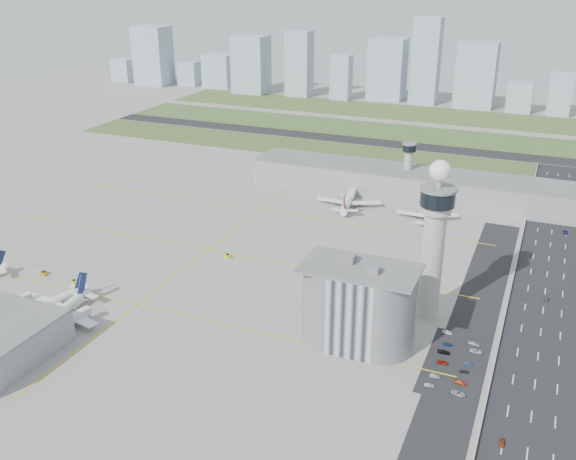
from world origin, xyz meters
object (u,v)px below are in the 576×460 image
at_px(admin_building, 358,306).
at_px(car_lot_10, 476,351).
at_px(control_tower, 434,235).
at_px(tug_3, 228,256).
at_px(jet_bridge_near_2, 61,328).
at_px(tug_2, 77,297).
at_px(car_lot_9, 468,364).
at_px(airplane_far_b, 428,208).
at_px(car_lot_0, 429,385).
at_px(tug_4, 346,210).
at_px(jet_bridge_far_0, 354,192).
at_px(car_lot_1, 435,376).
at_px(car_hw_2, 566,232).
at_px(car_lot_7, 461,382).
at_px(car_lot_8, 464,371).
at_px(tug_1, 74,281).
at_px(car_hw_0, 502,443).
at_px(secondary_tower, 408,164).
at_px(airplane_near_b, 44,300).
at_px(jet_bridge_far_1, 437,204).
at_px(jet_bridge_near_1, 1,313).
at_px(car_hw_4, 543,194).
at_px(airplane_far_a, 349,195).
at_px(car_lot_11, 474,344).
at_px(tug_5, 440,227).
at_px(tug_0, 44,273).
at_px(airplane_near_c, 55,311).
at_px(car_lot_5, 447,332).
at_px(car_lot_4, 448,344).
at_px(car_lot_6, 458,393).
at_px(car_hw_1, 546,299).

height_order(admin_building, car_lot_10, admin_building).
relative_size(control_tower, tug_3, 21.26).
height_order(jet_bridge_near_2, car_lot_10, jet_bridge_near_2).
height_order(tug_2, car_lot_9, tug_2).
distance_m(airplane_far_b, car_lot_0, 157.11).
bearing_deg(admin_building, car_lot_10, 13.23).
xyz_separation_m(airplane_far_b, tug_4, (-44.88, -8.16, -4.71)).
xyz_separation_m(jet_bridge_far_0, car_lot_1, (81.20, -165.00, -2.29)).
height_order(tug_2, car_hw_2, tug_2).
distance_m(car_lot_7, car_lot_8, 7.03).
distance_m(control_tower, admin_building, 41.10).
xyz_separation_m(tug_1, car_hw_0, (185.05, -33.44, -0.28)).
bearing_deg(secondary_tower, tug_1, -121.48).
relative_size(tug_1, car_lot_10, 0.67).
xyz_separation_m(airplane_near_b, tug_2, (4.42, 13.39, -4.50)).
height_order(jet_bridge_near_2, jet_bridge_far_0, same).
relative_size(car_lot_8, car_hw_2, 0.71).
xyz_separation_m(car_lot_0, car_hw_2, (39.13, 159.43, 0.07)).
height_order(jet_bridge_far_1, car_lot_7, jet_bridge_far_1).
height_order(admin_building, jet_bridge_near_1, admin_building).
distance_m(tug_3, car_lot_1, 125.15).
xyz_separation_m(tug_4, car_hw_0, (102.55, -165.15, -0.31)).
xyz_separation_m(admin_building, car_hw_4, (55.76, 201.67, -14.72)).
bearing_deg(airplane_far_b, car_lot_8, -176.01).
bearing_deg(car_hw_4, car_lot_7, -88.22).
distance_m(tug_1, car_hw_4, 275.92).
distance_m(jet_bridge_far_0, car_lot_9, 178.23).
distance_m(airplane_far_a, tug_1, 163.87).
bearing_deg(car_lot_11, jet_bridge_near_2, 112.38).
height_order(airplane_far_a, tug_5, airplane_far_a).
xyz_separation_m(car_lot_0, car_hw_0, (25.34, -19.65, 0.03)).
xyz_separation_m(tug_2, car_lot_8, (158.45, 9.82, -0.39)).
bearing_deg(jet_bridge_far_0, tug_0, -41.95).
bearing_deg(tug_4, tug_3, -126.86).
bearing_deg(car_lot_8, jet_bridge_near_2, 94.49).
relative_size(jet_bridge_near_2, jet_bridge_far_1, 1.00).
bearing_deg(airplane_near_b, car_lot_1, 113.35).
distance_m(airplane_near_c, car_lot_5, 151.84).
relative_size(tug_5, car_lot_7, 0.74).
distance_m(tug_1, car_hw_0, 188.04).
bearing_deg(car_lot_4, car_hw_2, -22.36).
bearing_deg(car_hw_2, car_lot_6, -103.55).
bearing_deg(car_hw_1, car_hw_2, 81.78).
bearing_deg(tug_0, car_lot_6, 152.62).
bearing_deg(car_lot_5, secondary_tower, 17.65).
distance_m(jet_bridge_far_1, tug_5, 31.32).
bearing_deg(car_hw_1, tug_2, -161.29).
xyz_separation_m(admin_building, car_lot_4, (31.69, 10.71, -14.74)).
bearing_deg(car_lot_6, airplane_near_b, 102.23).
height_order(car_lot_5, car_hw_4, car_lot_5).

